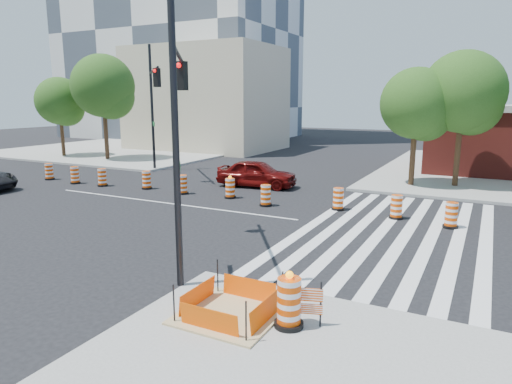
# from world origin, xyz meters

# --- Properties ---
(ground) EXTENTS (120.00, 120.00, 0.00)m
(ground) POSITION_xyz_m (0.00, 0.00, 0.00)
(ground) COLOR black
(ground) RESTS_ON ground
(sidewalk_nw) EXTENTS (22.00, 22.00, 0.15)m
(sidewalk_nw) POSITION_xyz_m (-18.00, 18.00, 0.07)
(sidewalk_nw) COLOR gray
(sidewalk_nw) RESTS_ON ground
(crosswalk_east) EXTENTS (6.75, 13.50, 0.01)m
(crosswalk_east) POSITION_xyz_m (10.95, 0.00, 0.01)
(crosswalk_east) COLOR silver
(crosswalk_east) RESTS_ON ground
(lane_centerline) EXTENTS (14.00, 0.12, 0.01)m
(lane_centerline) POSITION_xyz_m (0.00, 0.00, 0.01)
(lane_centerline) COLOR silver
(lane_centerline) RESTS_ON ground
(excavation_pit) EXTENTS (2.20, 2.20, 0.90)m
(excavation_pit) POSITION_xyz_m (9.00, -9.00, 0.22)
(excavation_pit) COLOR tan
(excavation_pit) RESTS_ON ground
(beige_midrise) EXTENTS (14.00, 10.00, 10.00)m
(beige_midrise) POSITION_xyz_m (-12.00, 22.00, 5.00)
(beige_midrise) COLOR #C0B492
(beige_midrise) RESTS_ON ground
(red_coupe) EXTENTS (4.80, 2.43, 1.57)m
(red_coupe) POSITION_xyz_m (2.06, 5.79, 0.78)
(red_coupe) COLOR #510806
(red_coupe) RESTS_ON ground
(signal_pole_se) EXTENTS (3.45, 5.05, 7.92)m
(signal_pole_se) POSITION_xyz_m (6.02, -6.75, 4.86)
(signal_pole_se) COLOR black
(signal_pole_se) RESTS_ON ground
(signal_pole_nw) EXTENTS (4.56, 4.75, 8.52)m
(signal_pole_nw) POSITION_xyz_m (-6.13, 6.78, 5.21)
(signal_pole_nw) COLOR black
(signal_pole_nw) RESTS_ON ground
(pit_drum) EXTENTS (0.65, 0.65, 1.27)m
(pit_drum) POSITION_xyz_m (10.40, -8.89, 0.68)
(pit_drum) COLOR black
(pit_drum) RESTS_ON ground
(barricade) EXTENTS (0.84, 0.32, 1.02)m
(barricade) POSITION_xyz_m (10.64, -8.69, 0.71)
(barricade) COLOR #E04504
(barricade) RESTS_ON ground
(tree_north_a) EXTENTS (4.03, 4.03, 6.86)m
(tree_north_a) POSITION_xyz_m (-19.22, 10.29, 4.61)
(tree_north_a) COLOR #382314
(tree_north_a) RESTS_ON ground
(tree_north_b) EXTENTS (5.03, 5.03, 8.56)m
(tree_north_b) POSITION_xyz_m (-14.24, 10.47, 5.75)
(tree_north_b) COLOR #382314
(tree_north_b) RESTS_ON ground
(tree_north_c) EXTENTS (3.98, 3.98, 6.76)m
(tree_north_c) POSITION_xyz_m (10.06, 9.85, 4.54)
(tree_north_c) COLOR #382314
(tree_north_c) RESTS_ON ground
(tree_north_d) EXTENTS (4.50, 4.50, 7.64)m
(tree_north_d) POSITION_xyz_m (12.34, 10.70, 5.13)
(tree_north_d) COLOR #382314
(tree_north_d) RESTS_ON ground
(median_drum_0) EXTENTS (0.60, 0.60, 1.02)m
(median_drum_0) POSITION_xyz_m (-10.69, 1.91, 0.48)
(median_drum_0) COLOR black
(median_drum_0) RESTS_ON ground
(median_drum_1) EXTENTS (0.60, 0.60, 1.02)m
(median_drum_1) POSITION_xyz_m (-8.14, 1.68, 0.48)
(median_drum_1) COLOR black
(median_drum_1) RESTS_ON ground
(median_drum_2) EXTENTS (0.60, 0.60, 1.02)m
(median_drum_2) POSITION_xyz_m (-6.06, 1.84, 0.48)
(median_drum_2) COLOR black
(median_drum_2) RESTS_ON ground
(median_drum_3) EXTENTS (0.60, 0.60, 1.02)m
(median_drum_3) POSITION_xyz_m (-3.19, 2.36, 0.48)
(median_drum_3) COLOR black
(median_drum_3) RESTS_ON ground
(median_drum_4) EXTENTS (0.60, 0.60, 1.02)m
(median_drum_4) POSITION_xyz_m (-0.55, 2.16, 0.48)
(median_drum_4) COLOR black
(median_drum_4) RESTS_ON ground
(median_drum_5) EXTENTS (0.60, 0.60, 1.18)m
(median_drum_5) POSITION_xyz_m (2.25, 2.43, 0.49)
(median_drum_5) COLOR black
(median_drum_5) RESTS_ON ground
(median_drum_6) EXTENTS (0.60, 0.60, 1.02)m
(median_drum_6) POSITION_xyz_m (4.65, 1.70, 0.48)
(median_drum_6) COLOR black
(median_drum_6) RESTS_ON ground
(median_drum_7) EXTENTS (0.60, 0.60, 1.02)m
(median_drum_7) POSITION_xyz_m (7.95, 2.50, 0.48)
(median_drum_7) COLOR black
(median_drum_7) RESTS_ON ground
(median_drum_8) EXTENTS (0.60, 0.60, 1.02)m
(median_drum_8) POSITION_xyz_m (10.62, 2.12, 0.48)
(median_drum_8) COLOR black
(median_drum_8) RESTS_ON ground
(median_drum_9) EXTENTS (0.60, 0.60, 1.02)m
(median_drum_9) POSITION_xyz_m (12.81, 1.68, 0.48)
(median_drum_9) COLOR black
(median_drum_9) RESTS_ON ground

